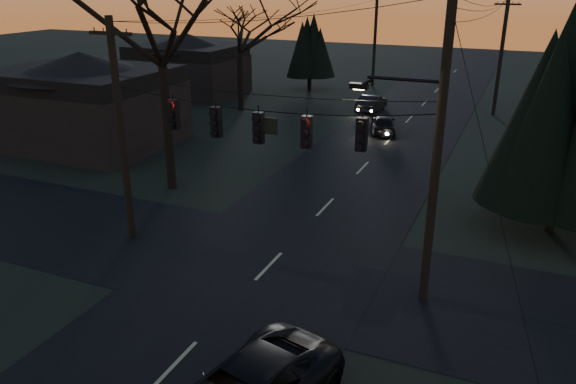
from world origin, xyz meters
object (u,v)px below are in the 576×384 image
at_px(utility_pole_right, 423,299).
at_px(sedan_oncoming_a, 383,124).
at_px(utility_pole_far_r, 493,115).
at_px(sedan_oncoming_b, 371,104).
at_px(utility_pole_far_l, 372,86).
at_px(bare_tree_left, 159,13).
at_px(evergreen_right, 569,122).
at_px(utility_pole_left, 133,238).

height_order(utility_pole_right, sedan_oncoming_a, utility_pole_right).
distance_m(utility_pole_far_r, sedan_oncoming_b, 9.12).
distance_m(utility_pole_far_r, sedan_oncoming_a, 10.59).
relative_size(utility_pole_far_l, bare_tree_left, 0.68).
bearing_deg(sedan_oncoming_b, evergreen_right, 128.05).
relative_size(utility_pole_right, sedan_oncoming_b, 2.58).
relative_size(utility_pole_far_l, evergreen_right, 1.00).
relative_size(evergreen_right, sedan_oncoming_b, 2.05).
xyz_separation_m(utility_pole_right, evergreen_right, (3.78, 7.27, 4.58)).
bearing_deg(sedan_oncoming_a, utility_pole_far_l, -88.60).
relative_size(utility_pole_right, bare_tree_left, 0.85).
bearing_deg(sedan_oncoming_b, bare_tree_left, 80.51).
xyz_separation_m(utility_pole_far_l, evergreen_right, (15.28, -28.73, 4.58)).
height_order(utility_pole_right, utility_pole_far_r, utility_pole_right).
height_order(utility_pole_far_r, bare_tree_left, bare_tree_left).
bearing_deg(utility_pole_far_r, bare_tree_left, -120.42).
distance_m(utility_pole_far_r, utility_pole_far_l, 14.01).
xyz_separation_m(evergreen_right, sedan_oncoming_b, (-12.48, 18.08, -3.94)).
relative_size(bare_tree_left, sedan_oncoming_b, 3.03).
xyz_separation_m(utility_pole_right, utility_pole_far_l, (-11.50, 36.00, 0.00)).
bearing_deg(sedan_oncoming_b, utility_pole_left, 87.12).
bearing_deg(sedan_oncoming_b, utility_pole_right, 112.37).
distance_m(bare_tree_left, sedan_oncoming_a, 17.49).
distance_m(utility_pole_left, evergreen_right, 17.53).
bearing_deg(utility_pole_left, utility_pole_far_l, 90.00).
relative_size(utility_pole_right, utility_pole_left, 1.18).
distance_m(utility_pole_far_l, bare_tree_left, 31.76).
xyz_separation_m(utility_pole_left, sedan_oncoming_a, (5.20, 19.51, 0.65)).
bearing_deg(sedan_oncoming_a, utility_pole_right, 91.79).
xyz_separation_m(utility_pole_far_r, sedan_oncoming_b, (-8.70, -2.65, 0.64)).
bearing_deg(utility_pole_far_l, utility_pole_left, -90.00).
height_order(sedan_oncoming_a, sedan_oncoming_b, sedan_oncoming_a).
bearing_deg(sedan_oncoming_a, evergreen_right, 113.37).
height_order(utility_pole_left, utility_pole_far_l, utility_pole_left).
bearing_deg(evergreen_right, sedan_oncoming_b, 124.63).
bearing_deg(utility_pole_left, bare_tree_left, 108.29).
height_order(utility_pole_right, utility_pole_far_l, utility_pole_right).
distance_m(bare_tree_left, evergreen_right, 17.55).
bearing_deg(utility_pole_left, sedan_oncoming_a, 75.08).
bearing_deg(utility_pole_right, sedan_oncoming_a, 107.89).
xyz_separation_m(utility_pole_right, bare_tree_left, (-13.28, 5.38, 8.23)).
bearing_deg(sedan_oncoming_a, bare_tree_left, 47.62).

